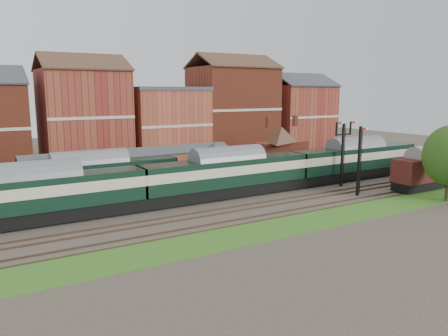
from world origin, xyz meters
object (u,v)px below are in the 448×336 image
dmu_train (228,173)px  goods_van_a (419,171)px  platform_railcar (90,177)px  signal_box (216,165)px  semaphore_bracket (343,150)px

dmu_train → goods_van_a: size_ratio=8.93×
dmu_train → platform_railcar: bearing=154.6°
goods_van_a → dmu_train: bearing=157.4°
signal_box → platform_railcar: signal_box is taller
goods_van_a → semaphore_bracket: bearing=134.0°
semaphore_bracket → goods_van_a: semaphore_bracket is taller
dmu_train → goods_van_a: bearing=-22.6°
semaphore_bracket → goods_van_a: 9.32m
signal_box → dmu_train: (-0.34, -3.25, -0.45)m
semaphore_bracket → platform_railcar: bearing=162.8°
semaphore_bracket → dmu_train: size_ratio=0.13×
signal_box → goods_van_a: bearing=-29.9°
dmu_train → goods_van_a: 23.46m
semaphore_bracket → dmu_train: bearing=170.8°
platform_railcar → goods_van_a: bearing=-23.7°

